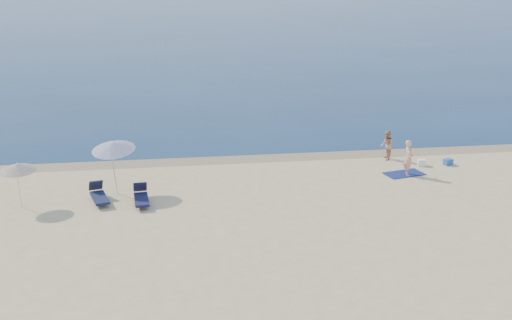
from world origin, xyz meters
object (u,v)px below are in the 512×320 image
Objects in this scene: person_right at (387,145)px; umbrella_near at (113,146)px; person_left at (408,158)px; blue_cooler at (448,162)px.

umbrella_near is (-13.90, -3.04, 1.41)m from person_right.
person_right is (-0.20, 2.60, -0.11)m from person_left.
umbrella_near is (-16.78, -1.71, 2.04)m from blue_cooler.
person_left is at bearing 23.89° from umbrella_near.
person_right is at bearing 136.04° from blue_cooler.
umbrella_near is at bearing -70.07° from person_right.
umbrella_near is at bearing 166.60° from blue_cooler.
umbrella_near is (-14.09, -0.44, 1.30)m from person_left.
person_left reaches higher than person_right.
blue_cooler is at bearing 27.93° from umbrella_near.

